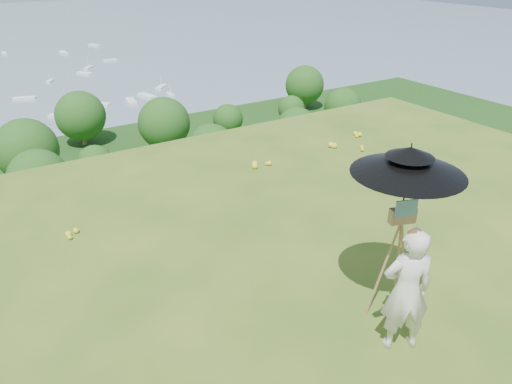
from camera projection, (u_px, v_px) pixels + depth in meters
ground at (401, 255)px, 8.11m from camera, size 14.00×14.00×0.00m
forest_slope at (85, 340)px, 47.42m from camera, size 140.00×56.00×22.00m
shoreline_tier at (24, 227)px, 80.89m from camera, size 170.00×28.00×8.00m
slope_trees at (59, 211)px, 41.29m from camera, size 110.00×50.00×6.00m
harbor_town at (16, 191)px, 78.04m from camera, size 110.00×22.00×5.00m
wildflowers at (390, 245)px, 8.28m from camera, size 10.00×10.50×0.12m
painter at (406, 291)px, 5.91m from camera, size 0.72×0.63×1.67m
field_easel at (396, 259)px, 6.44m from camera, size 0.85×0.85×1.76m
sun_umbrella at (406, 182)px, 5.99m from camera, size 1.76×1.76×1.01m
painter_cap at (416, 233)px, 5.56m from camera, size 0.28×0.29×0.10m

